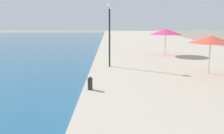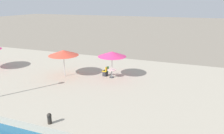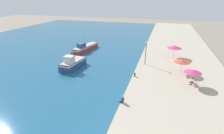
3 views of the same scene
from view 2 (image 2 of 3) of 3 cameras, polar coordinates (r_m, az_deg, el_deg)
cafe_umbrella_pink at (r=19.37m, az=-0.00°, el=3.41°), size 2.54×2.54×2.43m
cafe_umbrella_white at (r=20.24m, az=-12.56°, el=3.65°), size 2.74×2.74×2.47m
cafe_table at (r=19.86m, az=-0.08°, el=-1.27°), size 0.80×0.80×0.74m
cafe_chair_left at (r=20.38m, az=-1.62°, el=-1.41°), size 0.52×0.54×0.91m
cafe_chair_right at (r=20.29m, az=-1.82°, el=-1.49°), size 0.47×0.50×0.91m
mooring_bollard at (r=13.17m, az=-16.04°, el=-12.71°), size 0.26×0.26×0.65m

